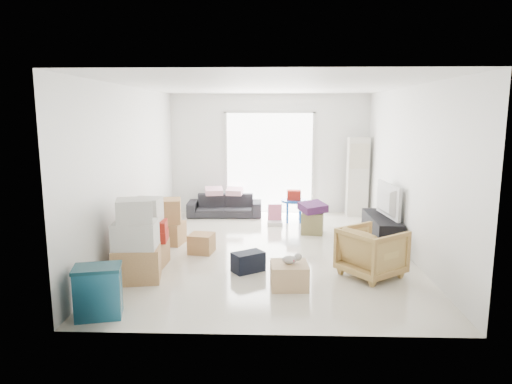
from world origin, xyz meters
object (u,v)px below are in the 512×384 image
object	(u,v)px
ottoman	(312,223)
wood_crate	(289,275)
tv_console	(381,229)
sofa	(225,202)
television	(382,213)
storage_bins	(98,291)
ac_tower	(357,177)
armchair	(372,250)
kids_table	(294,199)

from	to	relation	value
ottoman	wood_crate	world-z (taller)	ottoman
tv_console	sofa	bearing A→B (deg)	146.17
tv_console	television	xyz separation A→B (m)	(0.00, 0.00, 0.30)
ottoman	tv_console	bearing A→B (deg)	-26.76
storage_bins	sofa	bearing A→B (deg)	79.95
ac_tower	storage_bins	size ratio (longest dim) A/B	2.94
sofa	armchair	world-z (taller)	armchair
ottoman	ac_tower	bearing A→B (deg)	54.45
ac_tower	wood_crate	xyz separation A→B (m)	(-1.67, -4.31, -0.71)
armchair	storage_bins	bearing A→B (deg)	76.33
tv_console	storage_bins	world-z (taller)	storage_bins
armchair	wood_crate	distance (m)	1.28
kids_table	sofa	bearing A→B (deg)	162.32
armchair	kids_table	world-z (taller)	armchair
sofa	tv_console	bearing A→B (deg)	-35.36
storage_bins	kids_table	size ratio (longest dim) A/B	0.88
television	sofa	world-z (taller)	sofa
tv_console	ottoman	bearing A→B (deg)	153.24
tv_console	armchair	world-z (taller)	armchair
ottoman	television	bearing A→B (deg)	-26.76
armchair	ottoman	world-z (taller)	armchair
sofa	ottoman	xyz separation A→B (m)	(1.82, -1.42, -0.12)
television	ottoman	bearing A→B (deg)	56.47
storage_bins	kids_table	bearing A→B (deg)	62.49
tv_console	kids_table	size ratio (longest dim) A/B	2.11
ac_tower	sofa	size ratio (longest dim) A/B	1.07
ac_tower	ottoman	world-z (taller)	ac_tower
armchair	television	bearing A→B (deg)	-54.25
kids_table	tv_console	bearing A→B (deg)	-45.81
storage_bins	armchair	bearing A→B (deg)	22.91
television	wood_crate	xyz separation A→B (m)	(-1.72, -2.16, -0.38)
kids_table	wood_crate	world-z (taller)	kids_table
tv_console	kids_table	world-z (taller)	kids_table
sofa	ottoman	world-z (taller)	sofa
armchair	tv_console	bearing A→B (deg)	-54.25
tv_console	ottoman	world-z (taller)	tv_console
sofa	wood_crate	bearing A→B (deg)	-74.52
armchair	wood_crate	bearing A→B (deg)	74.59
wood_crate	kids_table	bearing A→B (deg)	86.31
television	storage_bins	world-z (taller)	television
armchair	storage_bins	size ratio (longest dim) A/B	1.30
storage_bins	wood_crate	world-z (taller)	storage_bins
ottoman	kids_table	size ratio (longest dim) A/B	0.60
wood_crate	tv_console	bearing A→B (deg)	51.51
armchair	storage_bins	distance (m)	3.65
sofa	ottoman	distance (m)	2.31
television	sofa	size ratio (longest dim) A/B	0.62
tv_console	sofa	size ratio (longest dim) A/B	0.87
ac_tower	tv_console	world-z (taller)	ac_tower
armchair	ottoman	xyz separation A→B (m)	(-0.63, 2.29, -0.18)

